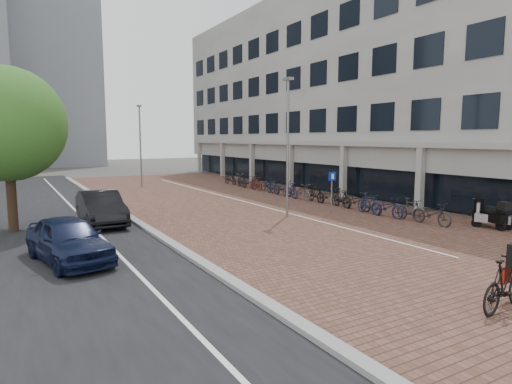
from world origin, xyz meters
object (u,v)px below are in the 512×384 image
at_px(scooter_mid, 490,214).
at_px(parking_sign, 332,186).
at_px(car_navy, 68,240).
at_px(scooter_front, 493,216).
at_px(car_dark, 101,208).
at_px(hero_bike, 505,283).

height_order(scooter_mid, parking_sign, parking_sign).
relative_size(car_navy, parking_sign, 1.96).
bearing_deg(scooter_front, car_navy, 140.89).
xyz_separation_m(car_navy, parking_sign, (12.62, 2.76, 0.68)).
height_order(car_navy, scooter_front, car_navy).
distance_m(car_navy, scooter_mid, 16.36).
height_order(scooter_front, scooter_mid, scooter_mid).
height_order(car_navy, car_dark, car_dark).
bearing_deg(car_dark, scooter_front, -33.48).
distance_m(scooter_mid, parking_sign, 7.10).
xyz_separation_m(car_navy, scooter_front, (15.99, -3.57, -0.16)).
height_order(car_dark, parking_sign, parking_sign).
distance_m(car_navy, car_dark, 6.02).
distance_m(car_navy, scooter_front, 16.39).
relative_size(hero_bike, parking_sign, 0.97).
bearing_deg(scooter_mid, scooter_front, -74.68).
xyz_separation_m(car_dark, parking_sign, (10.63, -2.92, 0.65)).
bearing_deg(scooter_front, car_dark, 120.00).
xyz_separation_m(car_navy, hero_bike, (7.83, -8.86, -0.08)).
bearing_deg(scooter_mid, car_navy, -176.80).
bearing_deg(car_navy, car_dark, 58.88).
bearing_deg(scooter_mid, car_dark, 162.25).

